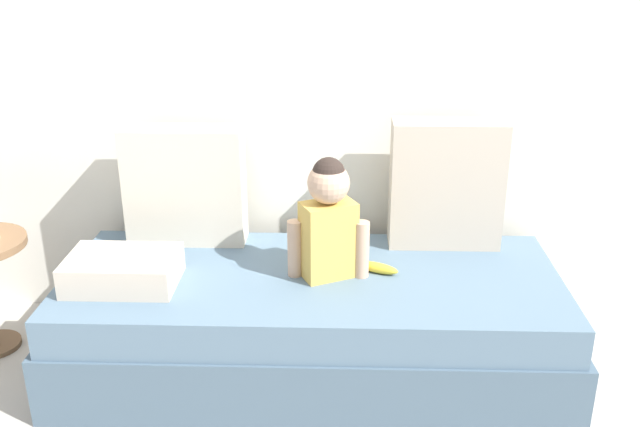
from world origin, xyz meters
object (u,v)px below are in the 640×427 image
throw_pillow_right (446,184)px  folded_blanket (123,270)px  couch (312,322)px  banana (377,268)px  throw_pillow_left (185,186)px  toddler (328,218)px

throw_pillow_right → folded_blanket: throw_pillow_right is taller
couch → throw_pillow_right: size_ratio=3.71×
banana → couch: bearing=-174.7°
throw_pillow_left → banana: 0.87m
throw_pillow_left → banana: size_ratio=2.88×
couch → banana: (0.25, 0.02, 0.23)m
throw_pillow_left → toddler: throw_pillow_left is taller
toddler → banana: bearing=9.6°
banana → folded_blanket: 0.95m
couch → throw_pillow_right: (0.54, 0.31, 0.47)m
throw_pillow_left → toddler: bearing=-27.8°
couch → throw_pillow_left: size_ratio=3.98×
banana → throw_pillow_left: bearing=160.1°
banana → folded_blanket: bearing=-172.5°
couch → toddler: size_ratio=4.16×
folded_blanket → throw_pillow_right: bearing=18.4°
toddler → banana: (0.19, 0.03, -0.22)m
couch → folded_blanket: (-0.69, -0.10, 0.27)m
throw_pillow_right → folded_blanket: size_ratio=1.31×
throw_pillow_right → banana: 0.47m
toddler → folded_blanket: 0.78m
throw_pillow_left → toddler: size_ratio=1.05×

